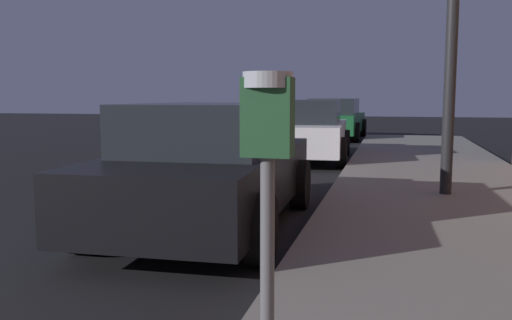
{
  "coord_description": "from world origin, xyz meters",
  "views": [
    {
      "loc": [
        4.86,
        -1.72,
        1.51
      ],
      "look_at": [
        4.1,
        1.29,
        1.14
      ],
      "focal_mm": 37.96,
      "sensor_mm": 36.0,
      "label": 1
    }
  ],
  "objects_px": {
    "car_white": "(304,131)",
    "car_green": "(334,119)",
    "parking_meter": "(267,166)",
    "car_black": "(210,166)"
  },
  "relations": [
    {
      "from": "car_black",
      "to": "parking_meter",
      "type": "bearing_deg",
      "value": -67.92
    },
    {
      "from": "car_white",
      "to": "car_green",
      "type": "relative_size",
      "value": 0.95
    },
    {
      "from": "car_white",
      "to": "car_green",
      "type": "xyz_separation_m",
      "value": [
        -0.0,
        6.8,
        -0.0
      ]
    },
    {
      "from": "car_white",
      "to": "parking_meter",
      "type": "bearing_deg",
      "value": -81.68
    },
    {
      "from": "car_green",
      "to": "car_black",
      "type": "bearing_deg",
      "value": -89.99
    },
    {
      "from": "parking_meter",
      "to": "car_black",
      "type": "height_order",
      "value": "parking_meter"
    },
    {
      "from": "parking_meter",
      "to": "car_green",
      "type": "relative_size",
      "value": 0.33
    },
    {
      "from": "car_white",
      "to": "car_black",
      "type": "bearing_deg",
      "value": -90.01
    },
    {
      "from": "car_black",
      "to": "car_white",
      "type": "height_order",
      "value": "same"
    },
    {
      "from": "car_white",
      "to": "car_green",
      "type": "bearing_deg",
      "value": 90.02
    }
  ]
}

